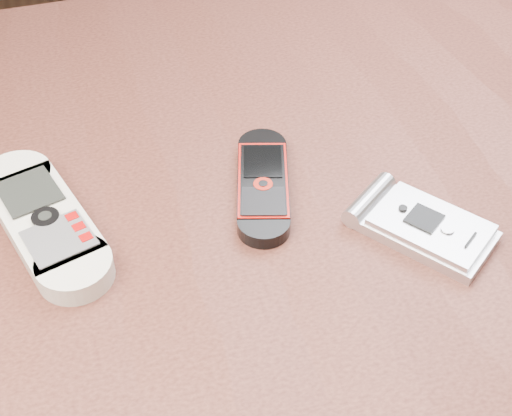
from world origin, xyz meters
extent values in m
cube|color=black|center=(0.00, 0.00, 0.73)|extent=(1.20, 0.80, 0.03)
cube|color=black|center=(0.54, 0.34, 0.36)|extent=(0.06, 0.06, 0.71)
cube|color=beige|center=(-0.15, 0.03, 0.76)|extent=(0.10, 0.18, 0.02)
cube|color=black|center=(0.02, 0.03, 0.76)|extent=(0.08, 0.14, 0.01)
cube|color=#BBBBC0|center=(0.12, -0.06, 0.76)|extent=(0.11, 0.12, 0.02)
camera|label=1|loc=(-0.11, -0.38, 1.14)|focal=50.00mm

